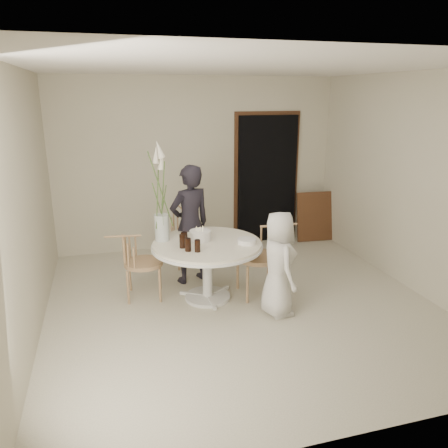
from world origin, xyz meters
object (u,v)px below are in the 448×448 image
object	(u,v)px
girl	(190,225)
birthday_cake	(200,236)
chair_right	(269,249)
boy	(278,264)
table	(207,251)
chair_far	(185,228)
flower_vase	(161,206)
chair_left	(134,257)

from	to	relation	value
girl	birthday_cake	xyz separation A→B (m)	(0.02, -0.49, 0.00)
chair_right	birthday_cake	distance (m)	0.87
girl	boy	world-z (taller)	girl
table	girl	distance (m)	0.62
table	chair_right	bearing A→B (deg)	-3.75
chair_far	birthday_cake	bearing A→B (deg)	-97.00
flower_vase	chair_left	bearing A→B (deg)	170.86
chair_far	girl	bearing A→B (deg)	-100.09
chair_right	flower_vase	bearing A→B (deg)	-101.11
chair_right	flower_vase	xyz separation A→B (m)	(-1.27, 0.27, 0.57)
chair_left	boy	bearing A→B (deg)	-111.77
girl	birthday_cake	bearing A→B (deg)	73.50
chair_far	boy	world-z (taller)	boy
boy	birthday_cake	xyz separation A→B (m)	(-0.74, 0.67, 0.19)
chair_far	chair_left	bearing A→B (deg)	-134.44
chair_right	chair_far	bearing A→B (deg)	-148.31
chair_far	chair_left	distance (m)	1.31
chair_left	boy	world-z (taller)	boy
table	girl	world-z (taller)	girl
table	boy	bearing A→B (deg)	-40.38
chair_right	girl	world-z (taller)	girl
girl	chair_far	bearing A→B (deg)	-114.03
chair_right	boy	distance (m)	0.54
table	boy	world-z (taller)	boy
chair_far	chair_left	xyz separation A→B (m)	(-0.82, -1.02, 0.01)
table	chair_left	world-z (taller)	chair_left
chair_far	girl	distance (m)	0.76
table	chair_left	distance (m)	0.90
birthday_cake	boy	bearing A→B (deg)	-42.25
table	flower_vase	xyz separation A→B (m)	(-0.50, 0.22, 0.54)
chair_left	flower_vase	size ratio (longest dim) A/B	0.68
table	birthday_cake	bearing A→B (deg)	123.01
chair_left	girl	xyz separation A→B (m)	(0.77, 0.31, 0.26)
chair_right	chair_left	distance (m)	1.66
table	chair_far	distance (m)	1.30
chair_left	boy	xyz separation A→B (m)	(1.53, -0.86, 0.07)
chair_far	flower_vase	bearing A→B (deg)	-119.19
table	chair_right	xyz separation A→B (m)	(0.77, -0.05, -0.03)
chair_far	flower_vase	world-z (taller)	flower_vase
chair_right	chair_left	bearing A→B (deg)	-100.46
boy	chair_far	bearing A→B (deg)	19.24
chair_right	boy	bearing A→B (deg)	-8.46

